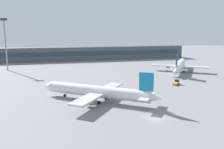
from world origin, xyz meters
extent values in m
plane|color=gray|center=(0.00, 40.00, 0.00)|extent=(400.00, 400.00, 0.00)
cube|color=#4C5156|center=(0.00, 114.28, 4.50)|extent=(137.81, 12.00, 9.00)
cube|color=#263847|center=(0.00, 108.23, 4.95)|extent=(130.92, 0.16, 2.80)
cylinder|color=white|center=(-10.60, 16.45, 2.85)|extent=(26.72, 21.36, 3.28)
cone|color=white|center=(-24.15, 26.71, 2.85)|extent=(4.75, 4.66, 3.11)
cone|color=white|center=(2.81, 6.29, 2.85)|extent=(4.00, 3.81, 2.29)
cube|color=#197FBF|center=(0.74, 7.86, 6.86)|extent=(3.21, 2.54, 4.74)
cube|color=silver|center=(0.94, 7.70, 3.02)|extent=(7.13, 8.33, 0.21)
cube|color=silver|center=(-9.92, 15.93, 2.59)|extent=(18.92, 23.12, 0.43)
cylinder|color=gray|center=(-6.79, 20.05, 1.37)|extent=(3.24, 3.04, 1.72)
cylinder|color=gray|center=(-13.04, 11.81, 1.37)|extent=(3.24, 3.04, 1.72)
cylinder|color=black|center=(-19.26, 23.01, 0.43)|extent=(0.90, 0.80, 0.86)
cylinder|color=black|center=(-7.88, 17.20, 0.43)|extent=(0.90, 0.80, 0.86)
cylinder|color=black|center=(-10.58, 13.62, 0.43)|extent=(0.90, 0.80, 0.86)
cylinder|color=white|center=(37.70, 56.03, 2.97)|extent=(21.36, 28.47, 3.42)
cone|color=white|center=(47.86, 70.54, 2.97)|extent=(4.81, 4.94, 3.25)
cone|color=white|center=(27.64, 41.66, 2.97)|extent=(3.92, 4.17, 2.39)
cube|color=navy|center=(29.19, 43.88, 7.15)|extent=(2.53, 3.43, 4.94)
cube|color=silver|center=(29.04, 43.66, 3.15)|extent=(8.81, 7.22, 0.22)
cube|color=silver|center=(37.19, 55.29, 2.70)|extent=(24.57, 19.00, 0.45)
cylinder|color=gray|center=(41.60, 52.20, 1.43)|extent=(3.12, 3.39, 1.80)
cylinder|color=gray|center=(32.77, 58.39, 1.43)|extent=(3.12, 3.39, 1.80)
cylinder|color=black|center=(44.20, 65.31, 0.45)|extent=(0.81, 0.94, 0.90)
cylinder|color=black|center=(38.59, 53.22, 0.45)|extent=(0.81, 0.94, 0.90)
cylinder|color=black|center=(34.76, 55.90, 0.45)|extent=(0.81, 0.94, 0.90)
cube|color=yellow|center=(21.57, 29.83, 0.65)|extent=(3.57, 3.64, 0.60)
cube|color=black|center=(22.20, 30.48, 1.30)|extent=(1.77, 1.76, 0.90)
cylinder|color=black|center=(22.97, 30.16, 0.35)|extent=(0.66, 0.68, 0.70)
cylinder|color=black|center=(21.84, 31.24, 0.35)|extent=(0.66, 0.68, 0.70)
cylinder|color=black|center=(21.31, 28.43, 0.35)|extent=(0.66, 0.68, 0.70)
cylinder|color=black|center=(20.18, 29.51, 0.35)|extent=(0.66, 0.68, 0.70)
cylinder|color=gray|center=(-45.01, 80.17, 12.29)|extent=(0.70, 0.70, 24.58)
cube|color=#333338|center=(-45.01, 80.17, 25.18)|extent=(3.20, 0.80, 1.20)
camera|label=1|loc=(-21.89, -47.31, 19.65)|focal=37.92mm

